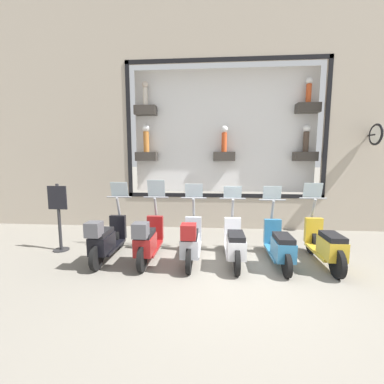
{
  "coord_description": "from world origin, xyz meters",
  "views": [
    {
      "loc": [
        -4.53,
        0.37,
        2.19
      ],
      "look_at": [
        2.13,
        0.89,
        1.31
      ],
      "focal_mm": 24.0,
      "sensor_mm": 36.0,
      "label": 1
    }
  ],
  "objects_px": {
    "scooter_silver_3": "(191,241)",
    "shop_sign_post": "(59,215)",
    "scooter_black_5": "(106,239)",
    "scooter_red_4": "(148,240)",
    "scooter_yellow_0": "(325,245)",
    "scooter_teal_1": "(279,245)",
    "scooter_white_2": "(235,243)"
  },
  "relations": [
    {
      "from": "scooter_silver_3",
      "to": "shop_sign_post",
      "type": "distance_m",
      "value": 3.23
    },
    {
      "from": "scooter_yellow_0",
      "to": "scooter_white_2",
      "type": "height_order",
      "value": "scooter_yellow_0"
    },
    {
      "from": "scooter_red_4",
      "to": "shop_sign_post",
      "type": "distance_m",
      "value": 2.34
    },
    {
      "from": "scooter_yellow_0",
      "to": "shop_sign_post",
      "type": "distance_m",
      "value": 5.93
    },
    {
      "from": "scooter_silver_3",
      "to": "scooter_black_5",
      "type": "distance_m",
      "value": 1.82
    },
    {
      "from": "scooter_silver_3",
      "to": "shop_sign_post",
      "type": "relative_size",
      "value": 1.12
    },
    {
      "from": "scooter_yellow_0",
      "to": "scooter_red_4",
      "type": "relative_size",
      "value": 1.0
    },
    {
      "from": "scooter_red_4",
      "to": "shop_sign_post",
      "type": "xyz_separation_m",
      "value": [
        0.49,
        2.25,
        0.38
      ]
    },
    {
      "from": "shop_sign_post",
      "to": "scooter_teal_1",
      "type": "bearing_deg",
      "value": -95.01
    },
    {
      "from": "scooter_yellow_0",
      "to": "scooter_black_5",
      "type": "bearing_deg",
      "value": 90.82
    },
    {
      "from": "scooter_teal_1",
      "to": "scooter_red_4",
      "type": "distance_m",
      "value": 2.74
    },
    {
      "from": "scooter_silver_3",
      "to": "scooter_black_5",
      "type": "height_order",
      "value": "scooter_black_5"
    },
    {
      "from": "scooter_teal_1",
      "to": "scooter_red_4",
      "type": "relative_size",
      "value": 0.99
    },
    {
      "from": "scooter_silver_3",
      "to": "shop_sign_post",
      "type": "xyz_separation_m",
      "value": [
        0.49,
        3.17,
        0.39
      ]
    },
    {
      "from": "scooter_silver_3",
      "to": "scooter_black_5",
      "type": "bearing_deg",
      "value": 89.96
    },
    {
      "from": "scooter_black_5",
      "to": "shop_sign_post",
      "type": "relative_size",
      "value": 1.12
    },
    {
      "from": "scooter_yellow_0",
      "to": "scooter_silver_3",
      "type": "bearing_deg",
      "value": 91.39
    },
    {
      "from": "scooter_white_2",
      "to": "shop_sign_post",
      "type": "distance_m",
      "value": 4.12
    },
    {
      "from": "scooter_black_5",
      "to": "shop_sign_post",
      "type": "bearing_deg",
      "value": 69.87
    },
    {
      "from": "scooter_teal_1",
      "to": "scooter_black_5",
      "type": "relative_size",
      "value": 0.99
    },
    {
      "from": "scooter_red_4",
      "to": "scooter_silver_3",
      "type": "bearing_deg",
      "value": -90.24
    },
    {
      "from": "scooter_red_4",
      "to": "scooter_black_5",
      "type": "height_order",
      "value": "scooter_red_4"
    },
    {
      "from": "scooter_teal_1",
      "to": "scooter_white_2",
      "type": "distance_m",
      "value": 0.91
    },
    {
      "from": "scooter_white_2",
      "to": "scooter_black_5",
      "type": "bearing_deg",
      "value": 91.21
    },
    {
      "from": "scooter_yellow_0",
      "to": "scooter_red_4",
      "type": "xyz_separation_m",
      "value": [
        -0.06,
        3.65,
        0.03
      ]
    },
    {
      "from": "scooter_teal_1",
      "to": "shop_sign_post",
      "type": "relative_size",
      "value": 1.12
    },
    {
      "from": "scooter_teal_1",
      "to": "scooter_silver_3",
      "type": "bearing_deg",
      "value": 91.76
    },
    {
      "from": "scooter_yellow_0",
      "to": "scooter_white_2",
      "type": "bearing_deg",
      "value": 90.22
    },
    {
      "from": "scooter_white_2",
      "to": "shop_sign_post",
      "type": "relative_size",
      "value": 1.12
    },
    {
      "from": "scooter_black_5",
      "to": "scooter_teal_1",
      "type": "bearing_deg",
      "value": -89.14
    },
    {
      "from": "scooter_yellow_0",
      "to": "scooter_teal_1",
      "type": "distance_m",
      "value": 0.91
    },
    {
      "from": "scooter_silver_3",
      "to": "shop_sign_post",
      "type": "bearing_deg",
      "value": 81.15
    }
  ]
}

